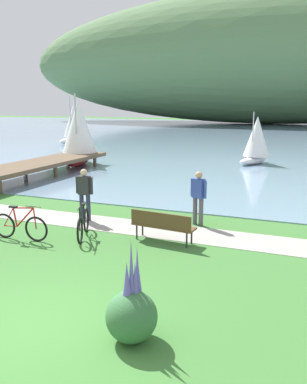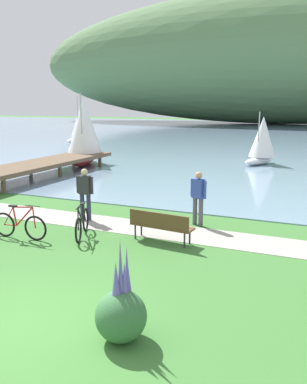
{
  "view_description": "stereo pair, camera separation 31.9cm",
  "coord_description": "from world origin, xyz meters",
  "px_view_note": "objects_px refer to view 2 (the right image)",
  "views": [
    {
      "loc": [
        4.36,
        -5.02,
        3.75
      ],
      "look_at": [
        -0.38,
        6.71,
        1.0
      ],
      "focal_mm": 38.05,
      "sensor_mm": 36.0,
      "label": 1
    },
    {
      "loc": [
        4.66,
        -4.89,
        3.75
      ],
      "look_at": [
        -0.38,
        6.71,
        1.0
      ],
      "focal_mm": 38.05,
      "sensor_mm": 36.0,
      "label": 2
    }
  ],
  "objects_px": {
    "park_bench_near_camera": "(161,224)",
    "bicycle_leaning_near_bench": "(82,224)",
    "sailboat_nearest_to_shore": "(82,121)",
    "person_at_shoreline": "(198,195)",
    "sailboat_far_off": "(84,131)",
    "sailboat_mid_bay": "(262,140)",
    "person_on_the_grass": "(85,191)",
    "bicycle_beside_path": "(20,225)"
  },
  "relations": [
    {
      "from": "sailboat_mid_bay",
      "to": "sailboat_far_off",
      "type": "xyz_separation_m",
      "value": [
        -10.12,
        -4.38,
        0.51
      ]
    },
    {
      "from": "person_on_the_grass",
      "to": "sailboat_far_off",
      "type": "distance_m",
      "value": 12.64
    },
    {
      "from": "sailboat_mid_bay",
      "to": "person_at_shoreline",
      "type": "bearing_deg",
      "value": -88.97
    },
    {
      "from": "bicycle_beside_path",
      "to": "sailboat_far_off",
      "type": "relative_size",
      "value": 0.41
    },
    {
      "from": "person_at_shoreline",
      "to": "sailboat_far_off",
      "type": "xyz_separation_m",
      "value": [
        -10.38,
        9.67,
        1.1
      ]
    },
    {
      "from": "park_bench_near_camera",
      "to": "sailboat_nearest_to_shore",
      "type": "bearing_deg",
      "value": 127.25
    },
    {
      "from": "bicycle_leaning_near_bench",
      "to": "sailboat_far_off",
      "type": "relative_size",
      "value": 0.38
    },
    {
      "from": "bicycle_leaning_near_bench",
      "to": "person_at_shoreline",
      "type": "distance_m",
      "value": 3.67
    },
    {
      "from": "person_at_shoreline",
      "to": "person_on_the_grass",
      "type": "distance_m",
      "value": 3.66
    },
    {
      "from": "bicycle_leaning_near_bench",
      "to": "person_on_the_grass",
      "type": "distance_m",
      "value": 1.84
    },
    {
      "from": "person_at_shoreline",
      "to": "person_on_the_grass",
      "type": "height_order",
      "value": "same"
    },
    {
      "from": "bicycle_beside_path",
      "to": "person_on_the_grass",
      "type": "distance_m",
      "value": 2.51
    },
    {
      "from": "park_bench_near_camera",
      "to": "person_on_the_grass",
      "type": "relative_size",
      "value": 1.08
    },
    {
      "from": "sailboat_nearest_to_shore",
      "to": "sailboat_far_off",
      "type": "xyz_separation_m",
      "value": [
        7.77,
        -11.63,
        -0.03
      ]
    },
    {
      "from": "sailboat_mid_bay",
      "to": "sailboat_far_off",
      "type": "relative_size",
      "value": 0.75
    },
    {
      "from": "park_bench_near_camera",
      "to": "person_on_the_grass",
      "type": "height_order",
      "value": "person_on_the_grass"
    },
    {
      "from": "bicycle_beside_path",
      "to": "bicycle_leaning_near_bench",
      "type": "bearing_deg",
      "value": 28.19
    },
    {
      "from": "park_bench_near_camera",
      "to": "sailboat_far_off",
      "type": "relative_size",
      "value": 0.42
    },
    {
      "from": "person_on_the_grass",
      "to": "sailboat_nearest_to_shore",
      "type": "relative_size",
      "value": 0.39
    },
    {
      "from": "sailboat_nearest_to_shore",
      "to": "sailboat_mid_bay",
      "type": "bearing_deg",
      "value": -22.07
    },
    {
      "from": "person_on_the_grass",
      "to": "sailboat_far_off",
      "type": "relative_size",
      "value": 0.39
    },
    {
      "from": "person_on_the_grass",
      "to": "sailboat_mid_bay",
      "type": "xyz_separation_m",
      "value": [
        3.3,
        14.95,
        0.59
      ]
    },
    {
      "from": "person_at_shoreline",
      "to": "sailboat_mid_bay",
      "type": "height_order",
      "value": "sailboat_mid_bay"
    },
    {
      "from": "park_bench_near_camera",
      "to": "bicycle_beside_path",
      "type": "height_order",
      "value": "bicycle_beside_path"
    },
    {
      "from": "bicycle_beside_path",
      "to": "park_bench_near_camera",
      "type": "bearing_deg",
      "value": 18.74
    },
    {
      "from": "sailboat_nearest_to_shore",
      "to": "sailboat_far_off",
      "type": "bearing_deg",
      "value": -56.27
    },
    {
      "from": "sailboat_nearest_to_shore",
      "to": "bicycle_leaning_near_bench",
      "type": "bearing_deg",
      "value": -56.93
    },
    {
      "from": "park_bench_near_camera",
      "to": "bicycle_leaning_near_bench",
      "type": "bearing_deg",
      "value": -168.43
    },
    {
      "from": "bicycle_leaning_near_bench",
      "to": "person_on_the_grass",
      "type": "bearing_deg",
      "value": 119.44
    },
    {
      "from": "park_bench_near_camera",
      "to": "person_at_shoreline",
      "type": "relative_size",
      "value": 1.08
    },
    {
      "from": "person_at_shoreline",
      "to": "bicycle_leaning_near_bench",
      "type": "bearing_deg",
      "value": -137.89
    },
    {
      "from": "person_at_shoreline",
      "to": "bicycle_beside_path",
      "type": "bearing_deg",
      "value": -142.4
    },
    {
      "from": "person_on_the_grass",
      "to": "sailboat_mid_bay",
      "type": "distance_m",
      "value": 15.32
    },
    {
      "from": "park_bench_near_camera",
      "to": "bicycle_beside_path",
      "type": "xyz_separation_m",
      "value": [
        -3.78,
        -1.28,
        -0.12
      ]
    },
    {
      "from": "park_bench_near_camera",
      "to": "sailboat_nearest_to_shore",
      "type": "distance_m",
      "value": 29.28
    },
    {
      "from": "sailboat_nearest_to_shore",
      "to": "sailboat_far_off",
      "type": "relative_size",
      "value": 1.02
    },
    {
      "from": "park_bench_near_camera",
      "to": "bicycle_leaning_near_bench",
      "type": "relative_size",
      "value": 1.11
    },
    {
      "from": "sailboat_nearest_to_shore",
      "to": "sailboat_far_off",
      "type": "height_order",
      "value": "sailboat_nearest_to_shore"
    },
    {
      "from": "person_on_the_grass",
      "to": "bicycle_beside_path",
      "type": "bearing_deg",
      "value": -106.12
    },
    {
      "from": "person_at_shoreline",
      "to": "sailboat_far_off",
      "type": "height_order",
      "value": "sailboat_far_off"
    },
    {
      "from": "park_bench_near_camera",
      "to": "person_at_shoreline",
      "type": "xyz_separation_m",
      "value": [
        0.45,
        1.97,
        0.46
      ]
    },
    {
      "from": "person_on_the_grass",
      "to": "sailboat_far_off",
      "type": "bearing_deg",
      "value": 122.84
    }
  ]
}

